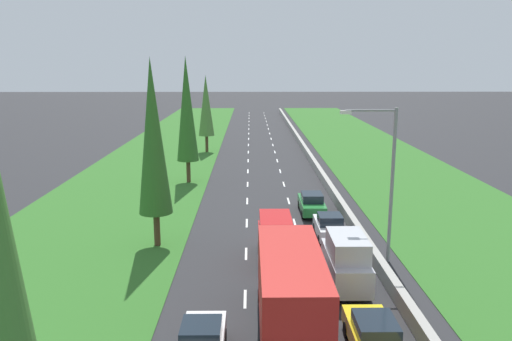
{
  "coord_description": "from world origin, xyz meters",
  "views": [
    {
      "loc": [
        -1.47,
        -1.75,
        11.34
      ],
      "look_at": [
        -0.94,
        45.25,
        1.32
      ],
      "focal_mm": 35.02,
      "sensor_mm": 36.0,
      "label": 1
    }
  ],
  "objects_px": {
    "yellow_sedan_right_lane": "(374,337)",
    "poplar_tree_fourth": "(206,106)",
    "poplar_tree_third": "(187,109)",
    "poplar_tree_second": "(153,138)",
    "street_light_mast": "(387,174)",
    "white_hatchback_right_lane": "(329,226)",
    "green_sedan_right_lane": "(312,203)",
    "red_van_centre_lane": "(275,239)",
    "red_box_truck_centre_lane": "(289,292)",
    "silver_van_right_lane": "(346,261)"
  },
  "relations": [
    {
      "from": "red_box_truck_centre_lane",
      "to": "poplar_tree_second",
      "type": "relative_size",
      "value": 0.8
    },
    {
      "from": "green_sedan_right_lane",
      "to": "poplar_tree_fourth",
      "type": "height_order",
      "value": "poplar_tree_fourth"
    },
    {
      "from": "yellow_sedan_right_lane",
      "to": "poplar_tree_third",
      "type": "height_order",
      "value": "poplar_tree_third"
    },
    {
      "from": "red_box_truck_centre_lane",
      "to": "silver_van_right_lane",
      "type": "relative_size",
      "value": 1.92
    },
    {
      "from": "green_sedan_right_lane",
      "to": "poplar_tree_third",
      "type": "height_order",
      "value": "poplar_tree_third"
    },
    {
      "from": "red_van_centre_lane",
      "to": "white_hatchback_right_lane",
      "type": "relative_size",
      "value": 1.26
    },
    {
      "from": "poplar_tree_fourth",
      "to": "poplar_tree_second",
      "type": "bearing_deg",
      "value": -90.33
    },
    {
      "from": "yellow_sedan_right_lane",
      "to": "silver_van_right_lane",
      "type": "height_order",
      "value": "silver_van_right_lane"
    },
    {
      "from": "yellow_sedan_right_lane",
      "to": "street_light_mast",
      "type": "bearing_deg",
      "value": 73.64
    },
    {
      "from": "red_box_truck_centre_lane",
      "to": "poplar_tree_third",
      "type": "distance_m",
      "value": 30.13
    },
    {
      "from": "yellow_sedan_right_lane",
      "to": "poplar_tree_second",
      "type": "distance_m",
      "value": 17.59
    },
    {
      "from": "red_box_truck_centre_lane",
      "to": "poplar_tree_fourth",
      "type": "xyz_separation_m",
      "value": [
        -7.32,
        46.05,
        3.88
      ]
    },
    {
      "from": "red_box_truck_centre_lane",
      "to": "green_sedan_right_lane",
      "type": "bearing_deg",
      "value": 80.15
    },
    {
      "from": "street_light_mast",
      "to": "red_box_truck_centre_lane",
      "type": "bearing_deg",
      "value": -125.66
    },
    {
      "from": "red_van_centre_lane",
      "to": "poplar_tree_second",
      "type": "distance_m",
      "value": 9.62
    },
    {
      "from": "red_van_centre_lane",
      "to": "yellow_sedan_right_lane",
      "type": "bearing_deg",
      "value": -70.54
    },
    {
      "from": "silver_van_right_lane",
      "to": "white_hatchback_right_lane",
      "type": "xyz_separation_m",
      "value": [
        0.26,
        7.22,
        -0.56
      ]
    },
    {
      "from": "street_light_mast",
      "to": "white_hatchback_right_lane",
      "type": "bearing_deg",
      "value": 122.81
    },
    {
      "from": "red_van_centre_lane",
      "to": "poplar_tree_third",
      "type": "relative_size",
      "value": 0.4
    },
    {
      "from": "green_sedan_right_lane",
      "to": "street_light_mast",
      "type": "height_order",
      "value": "street_light_mast"
    },
    {
      "from": "poplar_tree_third",
      "to": "red_box_truck_centre_lane",
      "type": "bearing_deg",
      "value": -75.11
    },
    {
      "from": "silver_van_right_lane",
      "to": "poplar_tree_third",
      "type": "xyz_separation_m",
      "value": [
        -11.0,
        23.47,
        5.74
      ]
    },
    {
      "from": "poplar_tree_fourth",
      "to": "street_light_mast",
      "type": "height_order",
      "value": "poplar_tree_fourth"
    },
    {
      "from": "red_van_centre_lane",
      "to": "street_light_mast",
      "type": "relative_size",
      "value": 0.54
    },
    {
      "from": "yellow_sedan_right_lane",
      "to": "silver_van_right_lane",
      "type": "distance_m",
      "value": 6.43
    },
    {
      "from": "green_sedan_right_lane",
      "to": "white_hatchback_right_lane",
      "type": "bearing_deg",
      "value": -85.29
    },
    {
      "from": "yellow_sedan_right_lane",
      "to": "street_light_mast",
      "type": "distance_m",
      "value": 11.04
    },
    {
      "from": "silver_van_right_lane",
      "to": "poplar_tree_second",
      "type": "distance_m",
      "value": 13.63
    },
    {
      "from": "silver_van_right_lane",
      "to": "poplar_tree_fourth",
      "type": "xyz_separation_m",
      "value": [
        -10.69,
        40.8,
        4.67
      ]
    },
    {
      "from": "silver_van_right_lane",
      "to": "poplar_tree_second",
      "type": "height_order",
      "value": "poplar_tree_second"
    },
    {
      "from": "silver_van_right_lane",
      "to": "poplar_tree_fourth",
      "type": "relative_size",
      "value": 0.49
    },
    {
      "from": "poplar_tree_third",
      "to": "poplar_tree_fourth",
      "type": "bearing_deg",
      "value": 88.96
    },
    {
      "from": "red_van_centre_lane",
      "to": "white_hatchback_right_lane",
      "type": "bearing_deg",
      "value": 45.81
    },
    {
      "from": "yellow_sedan_right_lane",
      "to": "poplar_tree_fourth",
      "type": "height_order",
      "value": "poplar_tree_fourth"
    },
    {
      "from": "white_hatchback_right_lane",
      "to": "street_light_mast",
      "type": "relative_size",
      "value": 0.43
    },
    {
      "from": "silver_van_right_lane",
      "to": "white_hatchback_right_lane",
      "type": "distance_m",
      "value": 7.24
    },
    {
      "from": "white_hatchback_right_lane",
      "to": "green_sedan_right_lane",
      "type": "height_order",
      "value": "white_hatchback_right_lane"
    },
    {
      "from": "red_box_truck_centre_lane",
      "to": "red_van_centre_lane",
      "type": "distance_m",
      "value": 8.62
    },
    {
      "from": "poplar_tree_third",
      "to": "street_light_mast",
      "type": "height_order",
      "value": "poplar_tree_third"
    },
    {
      "from": "yellow_sedan_right_lane",
      "to": "green_sedan_right_lane",
      "type": "relative_size",
      "value": 1.0
    },
    {
      "from": "red_box_truck_centre_lane",
      "to": "poplar_tree_fourth",
      "type": "height_order",
      "value": "poplar_tree_fourth"
    },
    {
      "from": "silver_van_right_lane",
      "to": "poplar_tree_fourth",
      "type": "bearing_deg",
      "value": 104.68
    },
    {
      "from": "white_hatchback_right_lane",
      "to": "green_sedan_right_lane",
      "type": "bearing_deg",
      "value": 94.71
    },
    {
      "from": "poplar_tree_second",
      "to": "street_light_mast",
      "type": "distance_m",
      "value": 14.04
    },
    {
      "from": "yellow_sedan_right_lane",
      "to": "red_box_truck_centre_lane",
      "type": "distance_m",
      "value": 3.75
    },
    {
      "from": "poplar_tree_third",
      "to": "poplar_tree_fourth",
      "type": "distance_m",
      "value": 17.36
    },
    {
      "from": "yellow_sedan_right_lane",
      "to": "street_light_mast",
      "type": "relative_size",
      "value": 0.5
    },
    {
      "from": "silver_van_right_lane",
      "to": "street_light_mast",
      "type": "height_order",
      "value": "street_light_mast"
    },
    {
      "from": "silver_van_right_lane",
      "to": "poplar_tree_second",
      "type": "relative_size",
      "value": 0.41
    },
    {
      "from": "poplar_tree_second",
      "to": "street_light_mast",
      "type": "height_order",
      "value": "poplar_tree_second"
    }
  ]
}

